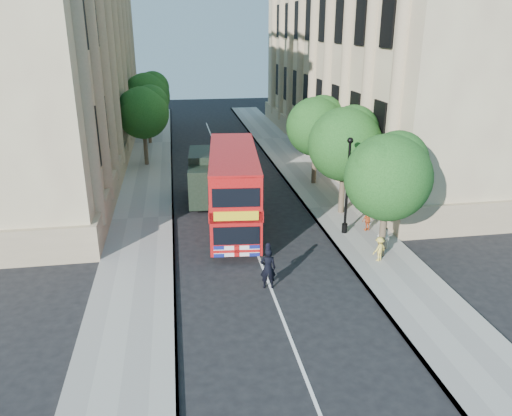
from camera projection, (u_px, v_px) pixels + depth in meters
name	position (u px, v px, depth m)	size (l,w,h in m)	color
ground	(275.00, 299.00, 20.42)	(120.00, 120.00, 0.00)	black
pavement_right	(335.00, 207.00, 30.54)	(3.50, 80.00, 0.12)	gray
pavement_left	(143.00, 219.00, 28.78)	(3.50, 80.00, 0.12)	gray
building_right	(381.00, 45.00, 41.67)	(12.00, 38.00, 18.00)	tan
building_left	(33.00, 47.00, 37.45)	(12.00, 38.00, 18.00)	tan
tree_right_near	(389.00, 173.00, 22.66)	(4.00, 4.00, 6.08)	#473828
tree_right_mid	(346.00, 140.00, 28.16)	(4.20, 4.20, 6.37)	#473828
tree_right_far	(316.00, 123.00, 33.76)	(4.00, 4.00, 6.15)	#473828
tree_left_far	(143.00, 110.00, 38.39)	(4.00, 4.00, 6.30)	#473828
tree_left_back	(147.00, 93.00, 45.72)	(4.20, 4.20, 6.65)	#473828
lamp_post	(347.00, 190.00, 25.88)	(0.32, 0.32, 5.16)	black
double_decker_bus	(234.00, 187.00, 26.81)	(3.31, 9.42, 4.26)	#A60B0B
box_van	(207.00, 179.00, 31.29)	(2.57, 5.53, 3.08)	black
police_constable	(268.00, 268.00, 21.02)	(0.66, 0.44, 1.82)	black
woman_pedestrian	(382.00, 235.00, 24.39)	(0.75, 0.59, 1.54)	white
child_a	(368.00, 220.00, 26.77)	(0.69, 0.29, 1.18)	#D75926
child_b	(379.00, 249.00, 23.34)	(0.76, 0.44, 1.18)	gold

